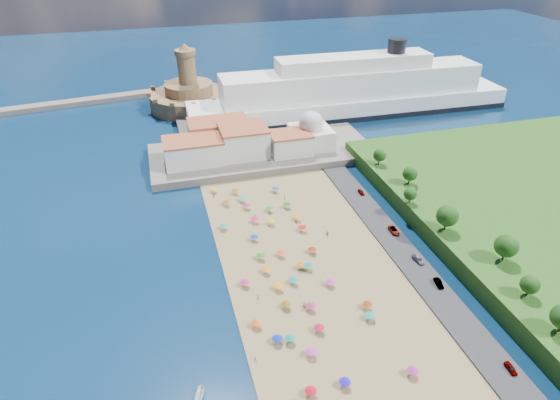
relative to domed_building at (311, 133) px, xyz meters
name	(u,v)px	position (x,y,z in m)	size (l,w,h in m)	color
ground	(290,272)	(-30.00, -71.00, -8.97)	(700.00, 700.00, 0.00)	#071938
terrace	(262,153)	(-20.00, 2.00, -7.47)	(90.00, 36.00, 3.00)	#59544C
jetty	(198,127)	(-42.00, 37.00, -7.77)	(18.00, 70.00, 2.40)	#59544C
waterfront_buildings	(230,142)	(-33.05, 2.64, -1.10)	(57.00, 29.00, 11.00)	silver
domed_building	(311,133)	(0.00, 0.00, 0.00)	(16.00, 16.00, 15.00)	silver
fortress	(190,95)	(-42.00, 67.00, -2.29)	(40.00, 40.00, 32.40)	#8E6947
cruise_ship	(352,93)	(33.83, 37.37, 1.42)	(160.93, 26.63, 35.10)	black
beach_parasols	(297,292)	(-31.46, -81.66, -6.83)	(31.86, 118.16, 2.20)	gray
beachgoers	(282,267)	(-32.01, -69.58, -7.85)	(33.25, 99.63, 1.85)	tan
parked_cars	(413,253)	(6.00, -74.07, -7.62)	(2.55, 81.67, 1.35)	gray
hillside_trees	(473,234)	(18.96, -81.12, 1.29)	(14.50, 107.69, 8.10)	#382314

